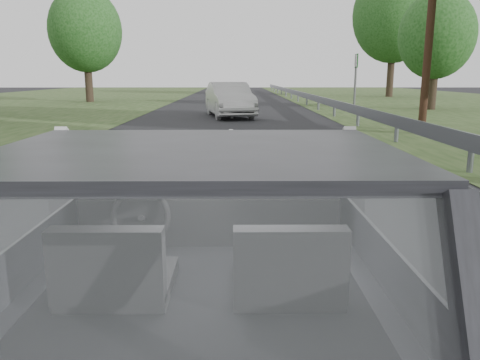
{
  "coord_description": "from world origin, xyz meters",
  "views": [
    {
      "loc": [
        0.16,
        -2.31,
        1.73
      ],
      "look_at": [
        0.19,
        0.59,
        1.08
      ],
      "focal_mm": 35.0,
      "sensor_mm": 36.0,
      "label": 1
    }
  ],
  "objects_px": {
    "highway_sign": "(355,83)",
    "cat": "(249,180)",
    "subject_car": "(205,270)",
    "utility_pole": "(432,9)",
    "other_car": "(230,100)"
  },
  "relations": [
    {
      "from": "highway_sign",
      "to": "cat",
      "type": "bearing_deg",
      "value": -98.24
    },
    {
      "from": "subject_car",
      "to": "highway_sign",
      "type": "relative_size",
      "value": 1.43
    },
    {
      "from": "cat",
      "to": "utility_pole",
      "type": "bearing_deg",
      "value": 64.87
    },
    {
      "from": "utility_pole",
      "to": "other_car",
      "type": "bearing_deg",
      "value": 139.05
    },
    {
      "from": "subject_car",
      "to": "other_car",
      "type": "distance_m",
      "value": 17.97
    },
    {
      "from": "utility_pole",
      "to": "subject_car",
      "type": "bearing_deg",
      "value": -115.88
    },
    {
      "from": "subject_car",
      "to": "cat",
      "type": "xyz_separation_m",
      "value": [
        0.24,
        0.59,
        0.36
      ]
    },
    {
      "from": "utility_pole",
      "to": "cat",
      "type": "bearing_deg",
      "value": -116.05
    },
    {
      "from": "cat",
      "to": "highway_sign",
      "type": "relative_size",
      "value": 0.2
    },
    {
      "from": "cat",
      "to": "other_car",
      "type": "bearing_deg",
      "value": 92.07
    },
    {
      "from": "cat",
      "to": "subject_car",
      "type": "bearing_deg",
      "value": -111.45
    },
    {
      "from": "cat",
      "to": "utility_pole",
      "type": "height_order",
      "value": "utility_pole"
    },
    {
      "from": "other_car",
      "to": "utility_pole",
      "type": "xyz_separation_m",
      "value": [
        6.21,
        -5.39,
        2.98
      ]
    },
    {
      "from": "highway_sign",
      "to": "utility_pole",
      "type": "distance_m",
      "value": 9.37
    },
    {
      "from": "subject_car",
      "to": "utility_pole",
      "type": "xyz_separation_m",
      "value": [
        6.11,
        12.58,
        2.98
      ]
    }
  ]
}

